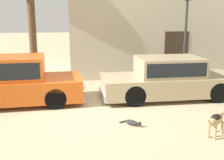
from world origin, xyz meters
TOP-DOWN VIEW (x-y plane):
  - ground_plane at (0.00, 0.00)m, footprint 80.00×80.00m
  - parked_sedan_nearest at (-2.07, 1.13)m, footprint 4.42×2.03m
  - parked_sedan_second at (3.05, 1.10)m, footprint 4.79×1.79m
  - stray_dog_spotted at (3.13, -2.06)m, footprint 0.84×0.75m
  - stray_cat at (1.29, -1.20)m, footprint 0.52×0.50m
  - street_lamp at (4.43, 3.26)m, footprint 0.22×0.22m

SIDE VIEW (x-z plane):
  - ground_plane at x=0.00m, z-range 0.00..0.00m
  - stray_cat at x=1.29m, z-range 0.00..0.15m
  - stray_dog_spotted at x=3.13m, z-range 0.10..0.72m
  - parked_sedan_second at x=3.05m, z-range -0.01..1.41m
  - parked_sedan_nearest at x=-2.07m, z-range -0.02..1.52m
  - street_lamp at x=4.43m, z-range 0.53..4.18m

